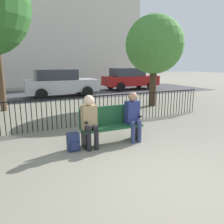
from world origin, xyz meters
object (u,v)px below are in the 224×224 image
Objects in this scene: park_bench at (111,124)px; seated_person_1 at (133,114)px; parked_car_0 at (60,83)px; backpack at (73,142)px; parked_car_2 at (130,78)px; tree_0 at (154,45)px; seated_person_0 at (90,118)px.

seated_person_1 is (0.56, -0.12, 0.22)m from park_bench.
parked_car_0 is (0.55, 8.34, 0.36)m from park_bench.
parked_car_0 is at bearing 79.64° from backpack.
park_bench is 3.79× the size of backpack.
seated_person_1 is 0.30× the size of parked_car_2.
parked_car_0 is at bearing 86.23° from park_bench.
seated_person_1 is at bearing -131.05° from tree_0.
seated_person_1 is at bearing 0.01° from seated_person_0.
parked_car_2 is at bearing 55.93° from seated_person_0.
seated_person_1 is at bearing -89.89° from parked_car_0.
seated_person_0 is 0.30× the size of parked_car_0.
tree_0 is 0.97× the size of parked_car_0.
parked_car_2 is at bearing 69.50° from tree_0.
parked_car_0 is (1.55, 8.47, 0.64)m from backpack.
backpack is 6.66m from tree_0.
tree_0 is 0.97× the size of parked_car_2.
backpack is at bearing -100.36° from parked_car_0.
tree_0 is (4.44, 3.77, 2.05)m from seated_person_0.
parked_car_2 is at bearing 57.99° from park_bench.
park_bench is 0.37× the size of parked_car_2.
park_bench is 11.68m from parked_car_2.
parked_car_2 is (6.19, 9.90, 0.36)m from park_bench.
seated_person_0 is 1.16m from seated_person_1.
tree_0 is at bearing -54.86° from parked_car_0.
backpack is 12.36m from parked_car_2.
seated_person_0 is at bearing -179.99° from seated_person_1.
parked_car_2 is at bearing 54.37° from backpack.
tree_0 is (3.29, 3.77, 2.05)m from seated_person_1.
parked_car_2 is (2.34, 6.25, -1.92)m from tree_0.
tree_0 reaches higher than park_bench.
seated_person_0 is 12.11m from parked_car_2.
park_bench reaches higher than backpack.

